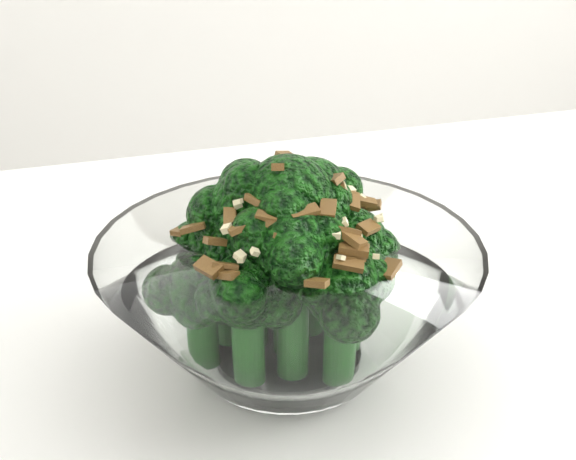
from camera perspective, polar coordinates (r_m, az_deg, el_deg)
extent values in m
cube|color=white|center=(0.57, 7.69, -9.51)|extent=(1.33, 1.01, 0.04)
cylinder|color=white|center=(0.53, 0.00, -9.27)|extent=(0.10, 0.10, 0.01)
cylinder|color=#195416|center=(0.48, -2.83, -8.27)|extent=(0.02, 0.02, 0.05)
sphere|color=#134C0E|center=(0.46, -2.94, -4.35)|extent=(0.05, 0.05, 0.05)
cylinder|color=#195416|center=(0.55, 0.03, -3.56)|extent=(0.02, 0.02, 0.05)
sphere|color=#134C0E|center=(0.53, 0.03, -0.37)|extent=(0.04, 0.04, 0.04)
cylinder|color=#195416|center=(0.52, -4.36, -5.03)|extent=(0.02, 0.02, 0.06)
sphere|color=#134C0E|center=(0.50, -4.52, -0.90)|extent=(0.05, 0.05, 0.05)
cylinder|color=#195416|center=(0.50, -6.08, -7.52)|extent=(0.02, 0.02, 0.04)
sphere|color=#134C0E|center=(0.48, -6.26, -4.28)|extent=(0.05, 0.05, 0.05)
cylinder|color=#195416|center=(0.51, -2.55, -4.22)|extent=(0.02, 0.02, 0.08)
sphere|color=#134C0E|center=(0.48, -2.68, 1.28)|extent=(0.05, 0.05, 0.05)
cylinder|color=#195416|center=(0.50, 0.00, -4.19)|extent=(0.02, 0.02, 0.09)
sphere|color=#134C0E|center=(0.47, 0.00, 2.08)|extent=(0.06, 0.06, 0.06)
cylinder|color=#195416|center=(0.48, 3.71, -8.14)|extent=(0.02, 0.02, 0.06)
sphere|color=#134C0E|center=(0.46, 3.86, -4.03)|extent=(0.05, 0.05, 0.05)
cylinder|color=#195416|center=(0.51, 4.24, -5.36)|extent=(0.02, 0.02, 0.06)
sphere|color=#134C0E|center=(0.49, 4.40, -1.07)|extent=(0.05, 0.05, 0.05)
cylinder|color=#195416|center=(0.54, 4.75, -4.26)|extent=(0.02, 0.02, 0.05)
sphere|color=#134C0E|center=(0.53, 4.88, -1.15)|extent=(0.04, 0.04, 0.04)
cylinder|color=#195416|center=(0.52, 1.53, -3.24)|extent=(0.02, 0.02, 0.08)
sphere|color=#134C0E|center=(0.49, 1.60, 2.29)|extent=(0.05, 0.05, 0.05)
cylinder|color=#195416|center=(0.48, 0.34, -6.56)|extent=(0.02, 0.02, 0.08)
sphere|color=#134C0E|center=(0.45, 0.36, -1.13)|extent=(0.05, 0.05, 0.05)
cube|color=brown|center=(0.49, 5.56, 2.03)|extent=(0.01, 0.01, 0.01)
cube|color=brown|center=(0.45, 0.53, 2.26)|extent=(0.01, 0.01, 0.01)
cube|color=brown|center=(0.45, -5.22, -0.80)|extent=(0.01, 0.01, 0.01)
cube|color=brown|center=(0.48, 4.07, 2.55)|extent=(0.02, 0.01, 0.01)
cube|color=brown|center=(0.51, -2.94, 3.23)|extent=(0.01, 0.02, 0.01)
cube|color=brown|center=(0.42, 2.07, -3.77)|extent=(0.01, 0.01, 0.01)
cube|color=brown|center=(0.48, 0.93, 4.38)|extent=(0.01, 0.02, 0.01)
cube|color=brown|center=(0.49, -2.70, 3.61)|extent=(0.01, 0.01, 0.01)
cube|color=brown|center=(0.52, 2.08, 3.14)|extent=(0.02, 0.01, 0.01)
cube|color=brown|center=(0.44, -4.49, -3.18)|extent=(0.02, 0.02, 0.01)
cube|color=brown|center=(0.52, 4.54, 1.97)|extent=(0.01, 0.02, 0.01)
cube|color=brown|center=(0.45, -2.15, 2.07)|extent=(0.02, 0.02, 0.01)
cube|color=brown|center=(0.44, -1.51, 0.96)|extent=(0.01, 0.01, 0.01)
cube|color=brown|center=(0.44, -0.56, 0.43)|extent=(0.02, 0.01, 0.01)
cube|color=brown|center=(0.44, -0.26, -0.54)|extent=(0.01, 0.01, 0.01)
cube|color=brown|center=(0.49, -3.70, 2.52)|extent=(0.02, 0.01, 0.01)
cube|color=brown|center=(0.44, 4.49, -1.96)|extent=(0.02, 0.01, 0.01)
cube|color=brown|center=(0.51, 4.92, 2.03)|extent=(0.01, 0.01, 0.01)
cube|color=brown|center=(0.51, 5.74, 1.68)|extent=(0.02, 0.01, 0.01)
cube|color=brown|center=(0.45, 4.25, -0.04)|extent=(0.02, 0.01, 0.01)
cube|color=brown|center=(0.47, 0.05, 5.08)|extent=(0.02, 0.02, 0.01)
cube|color=brown|center=(0.46, -0.73, 4.50)|extent=(0.01, 0.02, 0.01)
cube|color=brown|center=(0.44, -4.51, -2.53)|extent=(0.02, 0.01, 0.01)
cube|color=brown|center=(0.47, -6.75, 0.17)|extent=(0.02, 0.01, 0.01)
cube|color=brown|center=(0.46, -4.13, 1.00)|extent=(0.01, 0.02, 0.01)
cube|color=brown|center=(0.51, -6.17, 1.20)|extent=(0.01, 0.02, 0.01)
cube|color=brown|center=(0.46, 7.21, -2.77)|extent=(0.02, 0.02, 0.01)
cube|color=brown|center=(0.44, -5.66, -2.66)|extent=(0.02, 0.02, 0.01)
cube|color=brown|center=(0.52, 1.81, 3.38)|extent=(0.02, 0.02, 0.01)
cube|color=brown|center=(0.47, 2.98, 3.07)|extent=(0.02, 0.01, 0.01)
cube|color=brown|center=(0.44, 4.70, -1.34)|extent=(0.02, 0.01, 0.01)
cube|color=brown|center=(0.44, 4.32, -2.43)|extent=(0.02, 0.01, 0.01)
cube|color=brown|center=(0.51, 2.58, 3.50)|extent=(0.01, 0.02, 0.01)
cube|color=brown|center=(0.44, -3.69, 0.08)|extent=(0.01, 0.01, 0.01)
cube|color=brown|center=(0.51, -1.55, 3.48)|extent=(0.01, 0.02, 0.01)
cube|color=brown|center=(0.47, 5.74, 0.20)|extent=(0.02, 0.02, 0.01)
cube|color=brown|center=(0.48, 4.67, 2.10)|extent=(0.01, 0.02, 0.01)
cube|color=brown|center=(0.50, -7.47, 0.04)|extent=(0.02, 0.02, 0.00)
cube|color=brown|center=(0.49, -6.06, 1.11)|extent=(0.01, 0.01, 0.01)
cube|color=brown|center=(0.48, -2.93, 3.21)|extent=(0.01, 0.02, 0.01)
cube|color=brown|center=(0.49, 4.25, 2.47)|extent=(0.01, 0.02, 0.01)
cube|color=brown|center=(0.45, 2.86, 1.49)|extent=(0.01, 0.02, 0.01)
cube|color=brown|center=(0.49, 4.55, 2.09)|extent=(0.02, 0.02, 0.01)
cube|color=brown|center=(0.51, 4.63, 2.49)|extent=(0.01, 0.02, 0.01)
cube|color=brown|center=(0.49, -3.51, 2.91)|extent=(0.02, 0.02, 0.01)
cube|color=brown|center=(0.47, 3.25, 3.58)|extent=(0.01, 0.02, 0.01)
cube|color=brown|center=(0.49, -6.16, 1.41)|extent=(0.02, 0.01, 0.01)
cube|color=brown|center=(0.51, -5.43, 1.92)|extent=(0.01, 0.02, 0.01)
cube|color=brown|center=(0.51, 4.25, 2.89)|extent=(0.02, 0.02, 0.01)
cube|color=brown|center=(0.52, -3.48, 2.74)|extent=(0.02, 0.02, 0.01)
cube|color=brown|center=(0.51, -1.26, 3.73)|extent=(0.01, 0.01, 0.00)
cube|color=brown|center=(0.54, -1.71, 3.00)|extent=(0.02, 0.02, 0.01)
cube|color=brown|center=(0.44, 4.71, -0.67)|extent=(0.02, 0.02, 0.01)
cube|color=brown|center=(0.44, 1.16, 1.31)|extent=(0.02, 0.01, 0.01)
cube|color=brown|center=(0.50, -3.24, 2.98)|extent=(0.01, 0.01, 0.01)
cube|color=beige|center=(0.44, 3.44, -0.31)|extent=(0.01, 0.01, 0.00)
cube|color=beige|center=(0.45, -3.53, 2.03)|extent=(0.01, 0.01, 0.01)
cube|color=beige|center=(0.44, -0.95, 2.10)|extent=(0.00, 0.00, 0.00)
cube|color=beige|center=(0.48, -4.24, 2.72)|extent=(0.00, 0.00, 0.00)
cube|color=beige|center=(0.45, 0.23, 3.89)|extent=(0.01, 0.01, 0.00)
cube|color=beige|center=(0.44, 2.05, 0.31)|extent=(0.01, 0.01, 0.00)
cube|color=beige|center=(0.47, -0.40, 4.88)|extent=(0.01, 0.01, 0.00)
cube|color=beige|center=(0.47, 3.86, 3.01)|extent=(0.01, 0.01, 0.01)
cube|color=beige|center=(0.44, -3.37, -2.12)|extent=(0.00, 0.00, 0.00)
cube|color=beige|center=(0.49, 6.51, 0.80)|extent=(0.01, 0.01, 0.01)
cube|color=beige|center=(0.45, -4.37, 0.10)|extent=(0.01, 0.01, 0.01)
cube|color=beige|center=(0.48, -1.49, 4.01)|extent=(0.00, 0.00, 0.00)
cube|color=beige|center=(0.43, -2.36, -1.56)|extent=(0.01, 0.01, 0.01)
cube|color=beige|center=(0.49, 1.08, 4.54)|extent=(0.01, 0.01, 0.01)
cube|color=beige|center=(0.46, -3.59, 1.83)|extent=(0.01, 0.01, 0.01)
cube|color=beige|center=(0.50, -5.72, 1.98)|extent=(0.01, 0.01, 0.00)
cube|color=beige|center=(0.44, -3.44, -1.85)|extent=(0.01, 0.01, 0.01)
cube|color=beige|center=(0.44, -2.07, 0.65)|extent=(0.01, 0.01, 0.01)
cube|color=beige|center=(0.48, -1.86, 4.34)|extent=(0.01, 0.01, 0.00)
cube|color=beige|center=(0.48, -5.01, 1.73)|extent=(0.01, 0.01, 0.00)
cube|color=beige|center=(0.49, 4.43, 2.84)|extent=(0.01, 0.01, 0.01)
cube|color=beige|center=(0.48, 3.91, 3.00)|extent=(0.01, 0.01, 0.00)
cube|color=beige|center=(0.47, 6.45, 0.81)|extent=(0.01, 0.01, 0.00)
cube|color=beige|center=(0.45, 5.11, -0.52)|extent=(0.00, 0.00, 0.00)
cube|color=beige|center=(0.45, 6.29, -1.88)|extent=(0.00, 0.01, 0.00)
cube|color=beige|center=(0.45, 3.93, 0.51)|extent=(0.01, 0.01, 0.01)
cube|color=beige|center=(0.52, -0.02, 3.14)|extent=(0.01, 0.01, 0.01)
cube|color=beige|center=(0.44, 3.79, -1.97)|extent=(0.01, 0.01, 0.00)
cube|color=beige|center=(0.49, 5.18, 2.27)|extent=(0.01, 0.01, 0.00)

